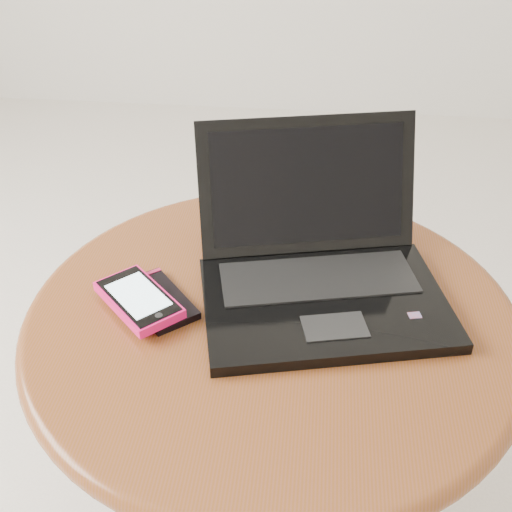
# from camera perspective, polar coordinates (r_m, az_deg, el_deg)

# --- Properties ---
(table) EXTENTS (0.68, 0.68, 0.54)m
(table) POSITION_cam_1_polar(r_m,az_deg,el_deg) (0.95, 1.33, -9.97)
(table) COLOR #54240E
(table) RESTS_ON ground
(laptop) EXTENTS (0.38, 0.36, 0.21)m
(laptop) POSITION_cam_1_polar(r_m,az_deg,el_deg) (0.89, 5.63, -1.00)
(laptop) COLOR black
(laptop) RESTS_ON table
(phone_black) EXTENTS (0.13, 0.14, 0.01)m
(phone_black) POSITION_cam_1_polar(r_m,az_deg,el_deg) (0.89, -8.67, -3.87)
(phone_black) COLOR black
(phone_black) RESTS_ON table
(phone_pink) EXTENTS (0.14, 0.14, 0.02)m
(phone_pink) POSITION_cam_1_polar(r_m,az_deg,el_deg) (0.88, -10.37, -3.80)
(phone_pink) COLOR #F7116A
(phone_pink) RESTS_ON phone_black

